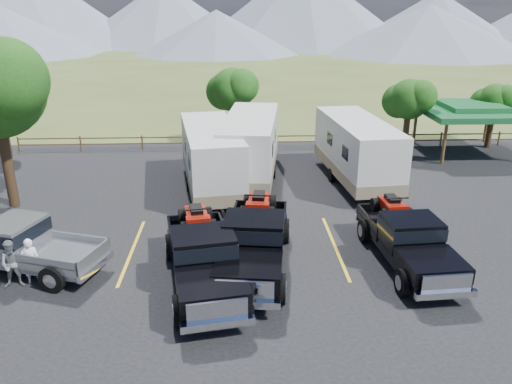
{
  "coord_description": "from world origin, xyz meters",
  "views": [
    {
      "loc": [
        -1.93,
        -13.62,
        9.09
      ],
      "look_at": [
        -1.05,
        6.13,
        1.6
      ],
      "focal_mm": 35.0,
      "sensor_mm": 36.0,
      "label": 1
    }
  ],
  "objects_px": {
    "rig_center": "(255,239)",
    "rig_right": "(407,237)",
    "trailer_left": "(211,158)",
    "pickup_silver": "(20,245)",
    "pavilion": "(471,110)",
    "person_a": "(31,261)",
    "trailer_right": "(356,151)",
    "rig_left": "(203,254)",
    "trailer_center": "(250,147)",
    "person_b": "(13,264)"
  },
  "relations": [
    {
      "from": "rig_center",
      "to": "rig_right",
      "type": "xyz_separation_m",
      "value": [
        5.6,
        0.03,
        -0.09
      ]
    },
    {
      "from": "trailer_left",
      "to": "pickup_silver",
      "type": "distance_m",
      "value": 10.24
    },
    {
      "from": "pavilion",
      "to": "rig_right",
      "type": "distance_m",
      "value": 16.87
    },
    {
      "from": "rig_right",
      "to": "person_a",
      "type": "bearing_deg",
      "value": 179.83
    },
    {
      "from": "trailer_left",
      "to": "pickup_silver",
      "type": "bearing_deg",
      "value": -138.36
    },
    {
      "from": "rig_center",
      "to": "trailer_right",
      "type": "bearing_deg",
      "value": 64.49
    },
    {
      "from": "rig_left",
      "to": "trailer_center",
      "type": "height_order",
      "value": "trailer_center"
    },
    {
      "from": "rig_center",
      "to": "rig_right",
      "type": "distance_m",
      "value": 5.6
    },
    {
      "from": "person_b",
      "to": "person_a",
      "type": "bearing_deg",
      "value": 14.25
    },
    {
      "from": "pavilion",
      "to": "pickup_silver",
      "type": "xyz_separation_m",
      "value": [
        -22.64,
        -14.3,
        -1.76
      ]
    },
    {
      "from": "rig_left",
      "to": "person_b",
      "type": "distance_m",
      "value": 6.37
    },
    {
      "from": "pavilion",
      "to": "trailer_center",
      "type": "relative_size",
      "value": 0.62
    },
    {
      "from": "pavilion",
      "to": "rig_center",
      "type": "height_order",
      "value": "pavilion"
    },
    {
      "from": "rig_center",
      "to": "trailer_left",
      "type": "bearing_deg",
      "value": 110.58
    },
    {
      "from": "rig_left",
      "to": "trailer_left",
      "type": "distance_m",
      "value": 9.07
    },
    {
      "from": "rig_center",
      "to": "trailer_right",
      "type": "distance_m",
      "value": 10.6
    },
    {
      "from": "trailer_left",
      "to": "trailer_center",
      "type": "distance_m",
      "value": 2.63
    },
    {
      "from": "rig_center",
      "to": "trailer_center",
      "type": "xyz_separation_m",
      "value": [
        0.18,
        9.62,
        0.72
      ]
    },
    {
      "from": "trailer_center",
      "to": "rig_center",
      "type": "bearing_deg",
      "value": -83.82
    },
    {
      "from": "rig_center",
      "to": "pavilion",
      "type": "bearing_deg",
      "value": 52.73
    },
    {
      "from": "trailer_center",
      "to": "trailer_right",
      "type": "xyz_separation_m",
      "value": [
        5.58,
        -0.74,
        -0.05
      ]
    },
    {
      "from": "rig_right",
      "to": "pickup_silver",
      "type": "distance_m",
      "value": 13.98
    },
    {
      "from": "rig_center",
      "to": "person_b",
      "type": "xyz_separation_m",
      "value": [
        -8.16,
        -1.09,
        -0.24
      ]
    },
    {
      "from": "pickup_silver",
      "to": "pavilion",
      "type": "bearing_deg",
      "value": 140.92
    },
    {
      "from": "pavilion",
      "to": "trailer_left",
      "type": "relative_size",
      "value": 0.64
    },
    {
      "from": "pavilion",
      "to": "trailer_left",
      "type": "distance_m",
      "value": 17.39
    },
    {
      "from": "rig_right",
      "to": "person_a",
      "type": "height_order",
      "value": "rig_right"
    },
    {
      "from": "pavilion",
      "to": "trailer_right",
      "type": "distance_m",
      "value": 10.19
    },
    {
      "from": "trailer_left",
      "to": "rig_left",
      "type": "bearing_deg",
      "value": -98.27
    },
    {
      "from": "rig_right",
      "to": "person_b",
      "type": "distance_m",
      "value": 13.81
    },
    {
      "from": "pavilion",
      "to": "trailer_left",
      "type": "bearing_deg",
      "value": -158.19
    },
    {
      "from": "trailer_center",
      "to": "person_a",
      "type": "relative_size",
      "value": 5.99
    },
    {
      "from": "trailer_center",
      "to": "rig_left",
      "type": "bearing_deg",
      "value": -93.21
    },
    {
      "from": "pavilion",
      "to": "rig_center",
      "type": "relative_size",
      "value": 0.88
    },
    {
      "from": "rig_center",
      "to": "pickup_silver",
      "type": "relative_size",
      "value": 1.06
    },
    {
      "from": "pavilion",
      "to": "trailer_right",
      "type": "relative_size",
      "value": 0.63
    },
    {
      "from": "rig_center",
      "to": "pickup_silver",
      "type": "height_order",
      "value": "rig_center"
    },
    {
      "from": "trailer_left",
      "to": "trailer_right",
      "type": "xyz_separation_m",
      "value": [
        7.61,
        0.92,
        0.03
      ]
    },
    {
      "from": "rig_right",
      "to": "trailer_center",
      "type": "distance_m",
      "value": 11.05
    },
    {
      "from": "trailer_center",
      "to": "pickup_silver",
      "type": "xyz_separation_m",
      "value": [
        -8.56,
        -9.52,
        -0.83
      ]
    },
    {
      "from": "person_a",
      "to": "trailer_right",
      "type": "bearing_deg",
      "value": -158.46
    },
    {
      "from": "person_a",
      "to": "pavilion",
      "type": "bearing_deg",
      "value": -159.58
    },
    {
      "from": "pavilion",
      "to": "person_b",
      "type": "height_order",
      "value": "pavilion"
    },
    {
      "from": "trailer_right",
      "to": "trailer_center",
      "type": "bearing_deg",
      "value": 167.22
    },
    {
      "from": "rig_center",
      "to": "trailer_left",
      "type": "distance_m",
      "value": 8.19
    },
    {
      "from": "rig_left",
      "to": "rig_center",
      "type": "relative_size",
      "value": 0.98
    },
    {
      "from": "rig_center",
      "to": "trailer_left",
      "type": "xyz_separation_m",
      "value": [
        -1.86,
        7.95,
        0.64
      ]
    },
    {
      "from": "rig_right",
      "to": "trailer_left",
      "type": "height_order",
      "value": "trailer_left"
    },
    {
      "from": "pavilion",
      "to": "person_b",
      "type": "distance_m",
      "value": 27.32
    },
    {
      "from": "person_b",
      "to": "rig_right",
      "type": "bearing_deg",
      "value": -5.51
    }
  ]
}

